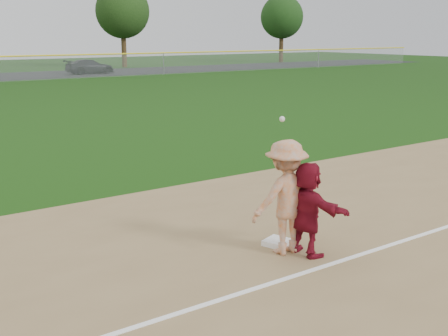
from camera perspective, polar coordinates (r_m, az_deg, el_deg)
ground at (r=9.84m, az=5.07°, el=-9.08°), size 160.00×160.00×0.00m
foul_line at (r=9.28m, az=8.30°, el=-10.43°), size 60.00×0.10×0.01m
first_base at (r=10.34m, az=5.47°, el=-7.53°), size 0.55×0.55×0.10m
base_runner at (r=9.73m, az=8.47°, el=-4.12°), size 0.60×1.56×1.65m
car_right at (r=55.93m, az=-13.47°, el=9.99°), size 4.70×2.02×1.35m
first_base_play at (r=9.73m, az=6.30°, el=-2.96°), size 1.35×0.85×2.43m
tree_3 at (r=65.95m, az=-10.28°, el=15.39°), size 6.00×6.00×9.19m
tree_4 at (r=76.62m, az=5.90°, el=15.01°), size 5.60×5.60×8.67m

